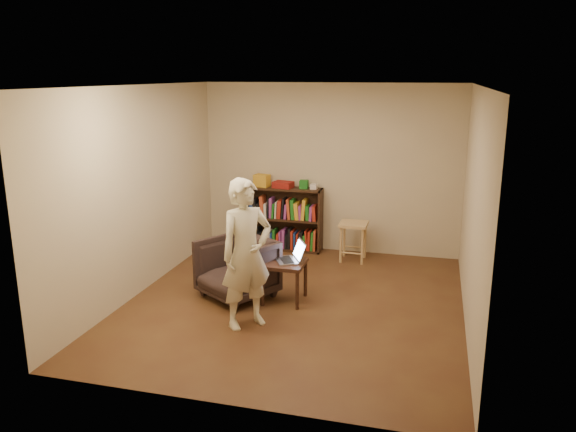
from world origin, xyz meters
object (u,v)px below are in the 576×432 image
(stool, at_px, (353,230))
(person, at_px, (246,254))
(laptop, at_px, (292,256))
(bookshelf, at_px, (284,222))
(armchair, at_px, (237,268))
(side_table, at_px, (284,268))

(stool, xyz_separation_m, person, (-0.81, -2.52, 0.36))
(stool, distance_m, person, 2.67)
(laptop, xyz_separation_m, person, (-0.30, -0.82, 0.27))
(bookshelf, relative_size, laptop, 2.63)
(stool, bearing_deg, armchair, -123.85)
(laptop, height_order, person, person)
(bookshelf, bearing_deg, side_table, -74.90)
(bookshelf, bearing_deg, laptop, -72.47)
(bookshelf, distance_m, stool, 1.18)
(stool, distance_m, laptop, 1.78)
(bookshelf, bearing_deg, person, -83.27)
(bookshelf, xyz_separation_m, side_table, (0.55, -2.05, -0.02))
(stool, height_order, side_table, stool)
(person, bearing_deg, laptop, 22.33)
(stool, height_order, armchair, armchair)
(side_table, xyz_separation_m, person, (-0.22, -0.76, 0.41))
(stool, relative_size, armchair, 0.71)
(bookshelf, xyz_separation_m, armchair, (-0.05, -2.07, -0.07))
(stool, relative_size, person, 0.35)
(stool, xyz_separation_m, laptop, (-0.51, -1.70, 0.10))
(armchair, height_order, laptop, laptop)
(side_table, bearing_deg, armchair, -177.93)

